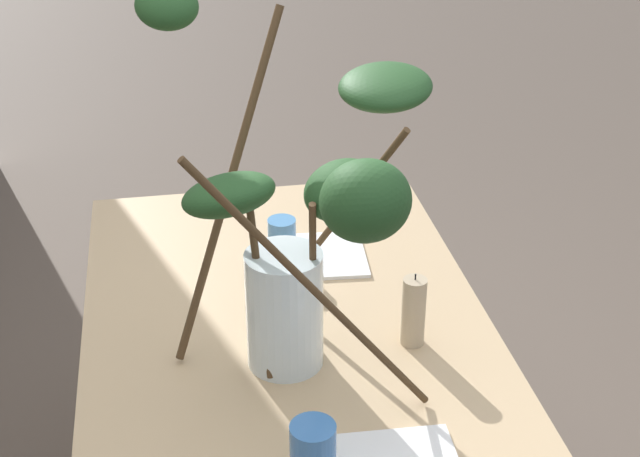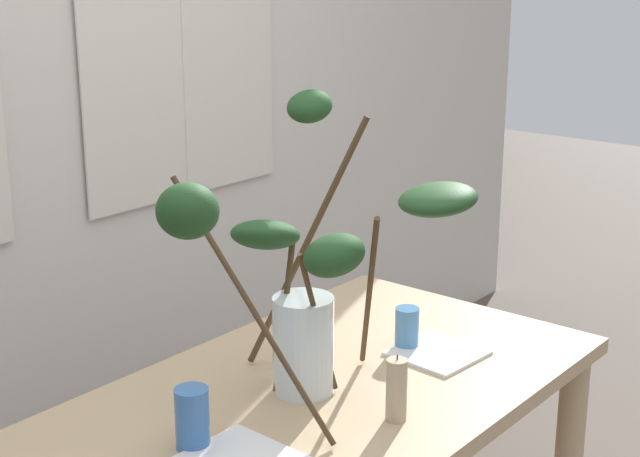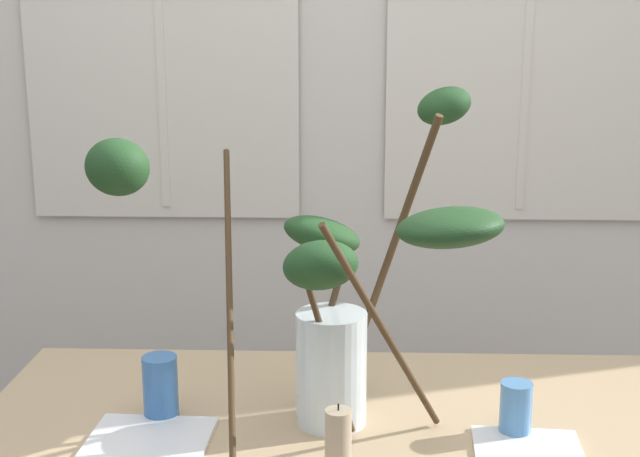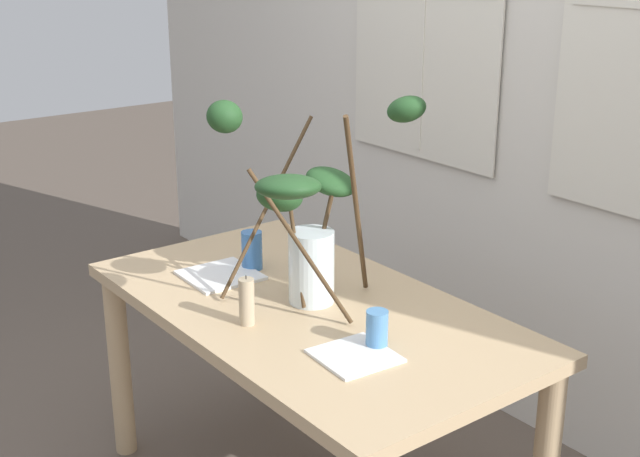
% 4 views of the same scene
% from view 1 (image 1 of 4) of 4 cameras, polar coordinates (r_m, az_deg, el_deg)
% --- Properties ---
extents(dining_table, '(1.50, 0.82, 0.75)m').
position_cam_1_polar(dining_table, '(1.90, -1.42, -10.58)').
color(dining_table, tan).
rests_on(dining_table, ground).
extents(vase_with_branches, '(0.81, 0.61, 0.69)m').
position_cam_1_polar(vase_with_branches, '(1.65, -1.30, 0.50)').
color(vase_with_branches, silver).
rests_on(vase_with_branches, dining_table).
extents(drinking_glass_blue_right, '(0.06, 0.06, 0.11)m').
position_cam_1_polar(drinking_glass_blue_right, '(2.09, -2.32, -0.81)').
color(drinking_glass_blue_right, '#4C84BC').
rests_on(drinking_glass_blue_right, dining_table).
extents(plate_square_right, '(0.22, 0.22, 0.01)m').
position_cam_1_polar(plate_square_right, '(2.14, 0.02, -1.65)').
color(plate_square_right, white).
rests_on(plate_square_right, dining_table).
extents(pillar_candle, '(0.05, 0.05, 0.16)m').
position_cam_1_polar(pillar_candle, '(1.83, 5.70, -5.04)').
color(pillar_candle, tan).
rests_on(pillar_candle, dining_table).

